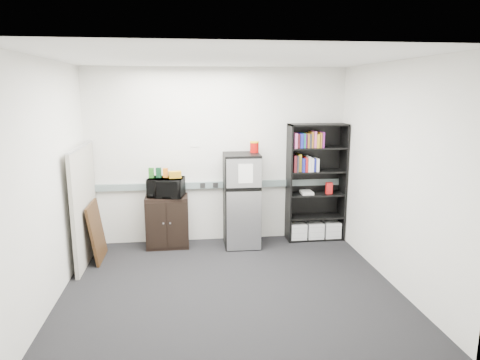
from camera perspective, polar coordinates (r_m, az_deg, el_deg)
The scene contains 18 objects.
floor at distance 5.39m, azimuth -1.32°, elevation -14.05°, with size 4.00×4.00×0.00m, color black.
wall_back at distance 6.66m, azimuth -2.95°, elevation 3.20°, with size 4.00×0.02×2.70m, color silver.
wall_right at distance 5.52m, azimuth 19.73°, elevation 0.68°, with size 0.02×3.50×2.70m, color silver.
wall_left at distance 5.15m, azimuth -24.12°, elevation -0.44°, with size 0.02×3.50×2.70m, color silver.
ceiling at distance 4.86m, azimuth -1.48°, elevation 15.94°, with size 4.00×3.50×0.02m, color white.
electrical_raceway at distance 6.72m, azimuth -2.89°, elevation -0.64°, with size 3.92×0.05×0.10m, color slate.
wall_note at distance 6.61m, azimuth -6.00°, elevation 4.83°, with size 0.14×0.00×0.10m, color white.
bookshelf at distance 6.85m, azimuth 10.07°, elevation -0.45°, with size 0.90×0.34×1.85m.
cubicle_partition at distance 6.26m, azimuth -20.04°, elevation -3.13°, with size 0.06×1.30×1.62m.
cabinet at distance 6.63m, azimuth -9.65°, elevation -5.48°, with size 0.64×0.43×0.79m.
microwave at distance 6.47m, azimuth -9.82°, elevation -0.96°, with size 0.51×0.35×0.28m, color black.
snack_box_a at distance 6.47m, azimuth -11.75°, elevation 0.94°, with size 0.07×0.05×0.15m, color #20611B.
snack_box_b at distance 6.47m, azimuth -10.80°, elevation 0.96°, with size 0.07×0.05×0.15m, color #0C361C.
snack_box_c at distance 6.46m, azimuth -9.91°, elevation 0.94°, with size 0.07×0.05×0.14m, color orange.
snack_bag at distance 6.41m, azimuth -8.67°, elevation 0.72°, with size 0.18×0.10×0.10m, color #BE8513.
refrigerator at distance 6.51m, azimuth 0.23°, elevation -2.72°, with size 0.54×0.57×1.43m.
coffee_can at distance 6.51m, azimuth 1.93°, elevation 4.53°, with size 0.14×0.14×0.19m.
framed_poster at distance 6.37m, azimuth -18.56°, elevation -6.52°, with size 0.15×0.64×0.82m.
Camera 1 is at (-0.49, -4.82, 2.36)m, focal length 32.00 mm.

